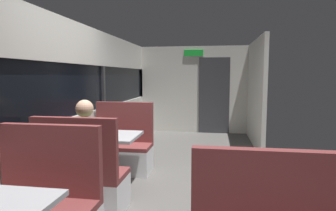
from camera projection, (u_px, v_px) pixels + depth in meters
name	position (u px, v px, depth m)	size (l,w,h in m)	color
ground_plane	(170.00, 195.00, 3.73)	(3.30, 9.20, 0.02)	#514F4C
carriage_window_panel_left	(62.00, 107.00, 3.85)	(0.09, 8.48, 2.30)	beige
carriage_end_bulkhead	(196.00, 90.00, 7.72)	(2.90, 0.11, 2.30)	beige
carriage_aisle_panel_right	(256.00, 93.00, 6.33)	(0.08, 2.40, 2.30)	beige
dining_table_mid_window	(105.00, 142.00, 3.89)	(0.90, 0.70, 0.74)	#9E9EA3
bench_mid_window_facing_end	(83.00, 183.00, 3.24)	(0.95, 0.50, 1.10)	silver
bench_mid_window_facing_entry	(122.00, 151.00, 4.61)	(0.95, 0.50, 1.10)	silver
seated_passenger	(85.00, 163.00, 3.29)	(0.47, 0.55, 1.26)	#26262D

